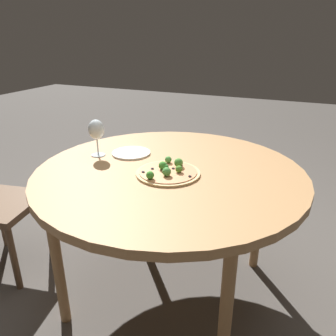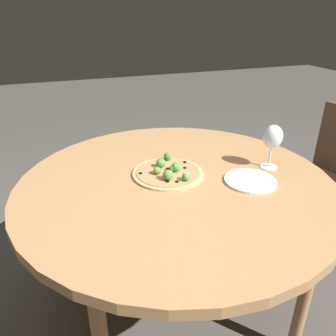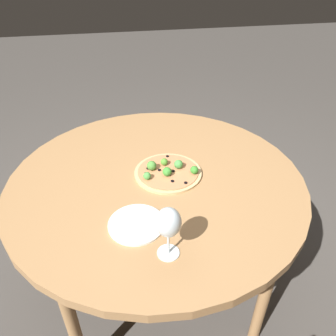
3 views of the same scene
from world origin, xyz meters
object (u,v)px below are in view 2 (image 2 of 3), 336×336
Objects in this scene: chair at (329,176)px; pizza at (168,172)px; plate_near at (250,181)px; wine_glass at (273,138)px.

pizza is at bearing -92.99° from chair.
pizza is 1.44× the size of plate_near.
chair is 0.77m from wine_glass.
plate_near is at bearing -30.57° from pizza.
wine_glass is at bearing -10.56° from pizza.
chair is 0.88m from plate_near.
wine_glass is (0.44, -0.08, 0.12)m from pizza.
chair reaches higher than pizza.
pizza is 0.46m from wine_glass.
chair is 4.42× the size of wine_glass.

